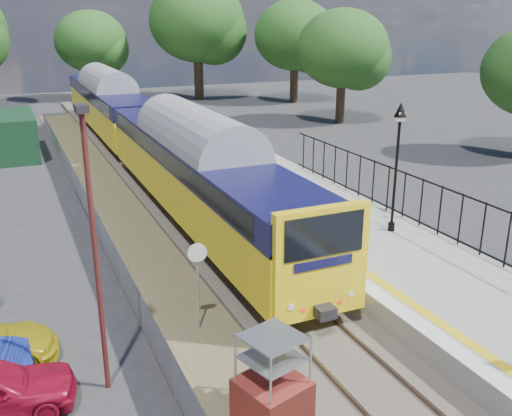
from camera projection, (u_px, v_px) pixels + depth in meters
ground at (358, 380)px, 13.57m from camera, size 120.00×120.00×0.00m
track_bed at (206, 241)px, 21.75m from camera, size 5.90×80.00×0.29m
platform at (335, 229)px, 21.97m from camera, size 5.00×70.00×0.90m
platform_edge at (288, 225)px, 21.04m from camera, size 0.90×70.00×0.01m
victorian_lamp_north at (399, 137)px, 19.43m from camera, size 0.44×0.44×4.60m
palisade_fence at (502, 236)px, 17.43m from camera, size 0.12×26.00×2.00m
wire_fence at (96, 223)px, 22.18m from camera, size 0.06×52.00×1.20m
tree_line at (101, 36)px, 48.43m from camera, size 56.80×43.80×11.88m
train at (140, 126)px, 32.18m from camera, size 2.82×40.83×3.51m
brick_plinth at (272, 381)px, 11.89m from camera, size 1.61×1.61×2.09m
speed_sign at (198, 273)px, 15.17m from camera, size 0.52×0.14×2.59m
carpark_lamp at (94, 237)px, 12.11m from camera, size 0.25×0.50×6.57m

